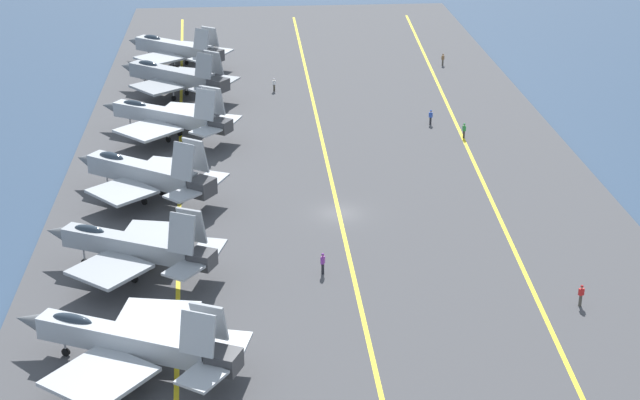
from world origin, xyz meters
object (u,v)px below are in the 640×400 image
(parked_jet_sixth, at_px, (174,76))
(crew_brown_vest, at_px, (443,59))
(crew_white_vest, at_px, (274,84))
(parked_jet_fifth, at_px, (167,116))
(parked_jet_seventh, at_px, (175,49))
(parked_jet_fourth, at_px, (144,173))
(crew_purple_vest, at_px, (323,262))
(crew_red_vest, at_px, (581,294))
(parked_jet_third, at_px, (132,246))
(crew_blue_vest, at_px, (431,116))
(parked_jet_second, at_px, (129,341))
(crew_green_vest, at_px, (464,130))

(parked_jet_sixth, distance_m, crew_brown_vest, 38.01)
(crew_brown_vest, bearing_deg, crew_white_vest, 113.08)
(parked_jet_fifth, distance_m, parked_jet_seventh, 29.08)
(crew_brown_vest, bearing_deg, parked_jet_fourth, 139.41)
(crew_white_vest, bearing_deg, crew_purple_vest, -177.48)
(parked_jet_seventh, xyz_separation_m, crew_red_vest, (-69.13, -34.51, -1.49))
(crew_red_vest, bearing_deg, crew_purple_vest, 70.70)
(parked_jet_third, xyz_separation_m, crew_purple_vest, (-0.95, -15.22, -1.59))
(parked_jet_fifth, distance_m, crew_blue_vest, 29.99)
(crew_red_vest, xyz_separation_m, crew_blue_vest, (42.27, 3.81, -0.02))
(parked_jet_seventh, relative_size, crew_blue_vest, 8.79)
(parked_jet_fourth, bearing_deg, parked_jet_sixth, -1.61)
(parked_jet_seventh, distance_m, crew_brown_vest, 36.99)
(parked_jet_second, distance_m, parked_jet_fifth, 46.21)
(crew_brown_vest, bearing_deg, parked_jet_seventh, 86.11)
(parked_jet_sixth, xyz_separation_m, crew_brown_vest, (11.47, -36.19, -1.77))
(parked_jet_second, bearing_deg, crew_purple_vest, -47.74)
(crew_red_vest, distance_m, crew_blue_vest, 42.44)
(parked_jet_fourth, bearing_deg, crew_red_vest, -123.90)
(crew_green_vest, distance_m, crew_brown_vest, 29.31)
(parked_jet_fourth, xyz_separation_m, parked_jet_sixth, (31.82, -0.90, 0.14))
(parked_jet_fifth, xyz_separation_m, crew_green_vest, (-2.57, -32.74, -1.57))
(parked_jet_third, height_order, crew_white_vest, parked_jet_third)
(parked_jet_third, height_order, crew_blue_vest, parked_jet_third)
(parked_jet_fourth, xyz_separation_m, crew_white_vest, (33.19, -13.39, -1.61))
(parked_jet_third, height_order, crew_red_vest, parked_jet_third)
(parked_jet_third, xyz_separation_m, parked_jet_fourth, (15.67, 0.36, -0.06))
(parked_jet_sixth, relative_size, crew_green_vest, 9.13)
(parked_jet_fifth, xyz_separation_m, crew_white_vest, (16.46, -12.34, -1.57))
(crew_blue_vest, bearing_deg, crew_brown_vest, -14.22)
(parked_jet_seventh, bearing_deg, crew_purple_vest, -166.17)
(crew_brown_vest, xyz_separation_m, crew_blue_vest, (-24.35, 6.17, 0.04))
(crew_purple_vest, bearing_deg, parked_jet_fourth, 43.14)
(crew_purple_vest, bearing_deg, parked_jet_second, 132.26)
(parked_jet_seventh, xyz_separation_m, crew_purple_vest, (-62.43, -15.37, -1.45))
(crew_green_vest, xyz_separation_m, crew_brown_vest, (29.13, -3.30, -0.03))
(parked_jet_sixth, bearing_deg, crew_purple_vest, -163.14)
(parked_jet_second, relative_size, parked_jet_fourth, 1.09)
(crew_brown_vest, bearing_deg, crew_red_vest, 177.97)
(parked_jet_sixth, relative_size, parked_jet_seventh, 1.02)
(crew_green_vest, bearing_deg, parked_jet_second, 143.45)
(parked_jet_seventh, distance_m, crew_green_vest, 46.16)
(crew_purple_vest, distance_m, crew_blue_vest, 38.73)
(crew_red_vest, bearing_deg, crew_green_vest, 1.43)
(parked_jet_seventh, xyz_separation_m, crew_brown_vest, (-2.51, -36.87, -1.56))
(parked_jet_second, relative_size, crew_blue_vest, 9.61)
(parked_jet_third, distance_m, parked_jet_fifth, 32.41)
(parked_jet_second, xyz_separation_m, parked_jet_seventh, (75.28, 1.22, 0.23))
(crew_green_vest, bearing_deg, parked_jet_third, 131.75)
(parked_jet_fourth, relative_size, crew_green_vest, 8.95)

